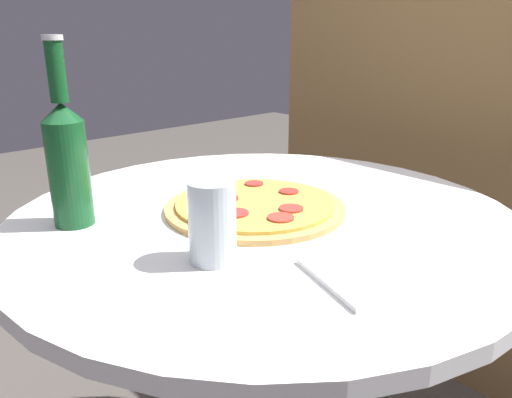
{
  "coord_description": "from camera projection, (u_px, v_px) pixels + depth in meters",
  "views": [
    {
      "loc": [
        0.58,
        -0.55,
        1.02
      ],
      "look_at": [
        -0.02,
        0.0,
        0.74
      ],
      "focal_mm": 35.0,
      "sensor_mm": 36.0,
      "label": 1
    }
  ],
  "objects": [
    {
      "name": "fence_panel",
      "position": [
        470.0,
        149.0,
        1.35
      ],
      "size": [
        1.32,
        0.04,
        1.42
      ],
      "color": "olive",
      "rests_on": "ground_plane"
    },
    {
      "name": "drinking_glass",
      "position": [
        212.0,
        222.0,
        0.66
      ],
      "size": [
        0.06,
        0.06,
        0.11
      ],
      "color": "silver",
      "rests_on": "table"
    },
    {
      "name": "pizza",
      "position": [
        256.0,
        206.0,
        0.87
      ],
      "size": [
        0.31,
        0.31,
        0.02
      ],
      "color": "tan",
      "rests_on": "table"
    },
    {
      "name": "table",
      "position": [
        264.0,
        310.0,
        0.91
      ],
      "size": [
        0.87,
        0.87,
        0.72
      ],
      "color": "white",
      "rests_on": "ground_plane"
    },
    {
      "name": "beer_bottle",
      "position": [
        67.0,
        158.0,
        0.77
      ],
      "size": [
        0.06,
        0.06,
        0.29
      ],
      "color": "#144C23",
      "rests_on": "table"
    },
    {
      "name": "napkin",
      "position": [
        352.0,
        277.0,
        0.63
      ],
      "size": [
        0.16,
        0.13,
        0.01
      ],
      "color": "white",
      "rests_on": "table"
    }
  ]
}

